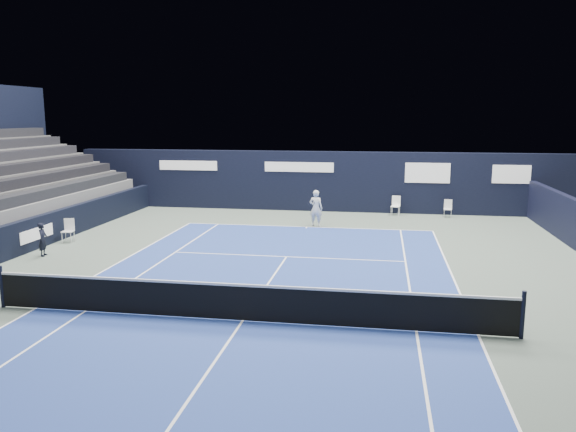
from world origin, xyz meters
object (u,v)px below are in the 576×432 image
Objects in this scene: folding_chair_back_a at (396,202)px; tennis_player at (316,208)px; tennis_net at (242,301)px; line_judge_chair at (69,229)px; folding_chair_back_b at (448,207)px.

folding_chair_back_a is 0.58× the size of tennis_player.
tennis_net is at bearing -91.75° from tennis_player.
line_judge_chair is 10.40m from tennis_player.
tennis_net is at bearing -93.92° from folding_chair_back_a.
tennis_player is (-3.62, -3.68, 0.19)m from folding_chair_back_a.
tennis_net is (8.91, -7.42, -0.01)m from line_judge_chair.
folding_chair_back_b is (2.50, -0.26, -0.15)m from folding_chair_back_a.
line_judge_chair is 0.07× the size of tennis_net.
folding_chair_back_a is 16.29m from tennis_net.
folding_chair_back_b is 0.07× the size of tennis_net.
tennis_player is (0.37, 12.11, 0.32)m from tennis_net.
tennis_player reaches higher than line_judge_chair.
tennis_player is at bearing -144.39° from folding_chair_back_b.
tennis_player is at bearing 18.81° from line_judge_chair.
folding_chair_back_a is 15.37m from line_judge_chair.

